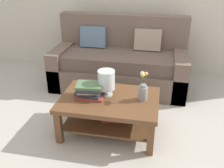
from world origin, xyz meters
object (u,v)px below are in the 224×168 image
object	(u,v)px
coffee_table	(110,107)
flower_pitcher	(143,90)
glass_hurricane_vase	(106,81)
couch	(120,63)
book_stack_main	(90,91)

from	to	relation	value
coffee_table	flower_pitcher	bearing A→B (deg)	5.46
coffee_table	glass_hurricane_vase	bearing A→B (deg)	126.81
couch	coffee_table	bearing A→B (deg)	-85.65
coffee_table	glass_hurricane_vase	xyz separation A→B (m)	(-0.05, 0.07, 0.30)
book_stack_main	flower_pitcher	world-z (taller)	flower_pitcher
book_stack_main	glass_hurricane_vase	world-z (taller)	glass_hurricane_vase
book_stack_main	couch	bearing A→B (deg)	84.01
coffee_table	flower_pitcher	distance (m)	0.43
book_stack_main	glass_hurricane_vase	size ratio (longest dim) A/B	1.11
book_stack_main	glass_hurricane_vase	distance (m)	0.22
couch	coffee_table	size ratio (longest dim) A/B	1.84
flower_pitcher	couch	bearing A→B (deg)	110.80
flower_pitcher	book_stack_main	bearing A→B (deg)	-175.03
couch	flower_pitcher	xyz separation A→B (m)	(0.45, -1.19, 0.18)
coffee_table	book_stack_main	bearing A→B (deg)	-175.81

